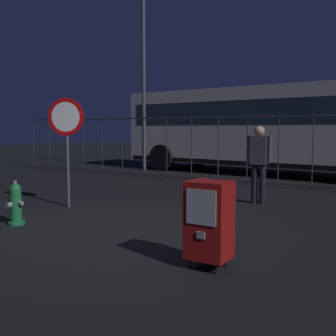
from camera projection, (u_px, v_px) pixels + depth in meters
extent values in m
plane|color=black|center=(114.00, 228.00, 6.62)|extent=(60.00, 60.00, 0.00)
cylinder|color=#1E7238|center=(16.00, 223.00, 6.87)|extent=(0.28, 0.28, 0.05)
cylinder|color=#1E7238|center=(16.00, 205.00, 6.84)|extent=(0.19, 0.19, 0.55)
sphere|color=#1E7238|center=(15.00, 189.00, 6.81)|extent=(0.19, 0.19, 0.19)
cylinder|color=gray|center=(15.00, 182.00, 6.80)|extent=(0.06, 0.06, 0.05)
cylinder|color=gray|center=(9.00, 205.00, 6.72)|extent=(0.09, 0.08, 0.09)
cylinder|color=gray|center=(11.00, 202.00, 6.90)|extent=(0.07, 0.07, 0.07)
cylinder|color=gray|center=(21.00, 203.00, 6.76)|extent=(0.07, 0.07, 0.07)
cylinder|color=black|center=(190.00, 264.00, 4.70)|extent=(0.04, 0.04, 0.12)
cylinder|color=black|center=(217.00, 269.00, 4.52)|extent=(0.04, 0.04, 0.12)
cylinder|color=black|center=(201.00, 257.00, 4.93)|extent=(0.04, 0.04, 0.12)
cylinder|color=black|center=(227.00, 262.00, 4.76)|extent=(0.04, 0.04, 0.12)
cube|color=#9E1411|center=(209.00, 220.00, 4.68)|extent=(0.48, 0.40, 0.90)
cube|color=#B2B7BF|center=(201.00, 207.00, 4.49)|extent=(0.36, 0.01, 0.40)
cube|color=gray|center=(201.00, 235.00, 4.52)|extent=(0.10, 0.02, 0.08)
cylinder|color=#4C4F54|center=(68.00, 154.00, 8.30)|extent=(0.06, 0.06, 2.20)
cylinder|color=red|center=(66.00, 117.00, 8.21)|extent=(0.71, 0.31, 0.76)
cylinder|color=white|center=(65.00, 117.00, 8.20)|extent=(0.56, 0.23, 0.60)
cylinder|color=black|center=(254.00, 184.00, 8.77)|extent=(0.14, 0.14, 0.85)
cylinder|color=black|center=(262.00, 184.00, 8.68)|extent=(0.14, 0.14, 0.85)
cube|color=#3F3F47|center=(259.00, 150.00, 8.66)|extent=(0.36, 0.20, 0.60)
sphere|color=tan|center=(260.00, 131.00, 8.62)|extent=(0.22, 0.22, 0.22)
cylinder|color=#3F3F47|center=(249.00, 149.00, 8.77)|extent=(0.09, 0.09, 0.55)
cylinder|color=#3F3F47|center=(270.00, 149.00, 8.53)|extent=(0.09, 0.09, 0.55)
cube|color=#2D2D33|center=(248.00, 117.00, 11.44)|extent=(18.00, 0.04, 0.05)
cube|color=#2D2D33|center=(247.00, 182.00, 11.63)|extent=(18.00, 0.04, 0.05)
cylinder|color=#2D2D33|center=(34.00, 144.00, 16.27)|extent=(0.03, 0.03, 2.00)
cylinder|color=#2D2D33|center=(49.00, 144.00, 15.80)|extent=(0.03, 0.03, 2.00)
cylinder|color=#2D2D33|center=(66.00, 145.00, 15.33)|extent=(0.03, 0.03, 2.00)
cylinder|color=#2D2D33|center=(83.00, 145.00, 14.85)|extent=(0.03, 0.03, 2.00)
cylinder|color=#2D2D33|center=(102.00, 146.00, 14.38)|extent=(0.03, 0.03, 2.00)
cylinder|color=#2D2D33|center=(122.00, 146.00, 13.91)|extent=(0.03, 0.03, 2.00)
cylinder|color=#2D2D33|center=(144.00, 147.00, 13.43)|extent=(0.03, 0.03, 2.00)
cylinder|color=#2D2D33|center=(167.00, 148.00, 12.96)|extent=(0.03, 0.03, 2.00)
cylinder|color=#2D2D33|center=(191.00, 148.00, 12.48)|extent=(0.03, 0.03, 2.00)
cylinder|color=#2D2D33|center=(218.00, 149.00, 12.01)|extent=(0.03, 0.03, 2.00)
cylinder|color=#2D2D33|center=(247.00, 150.00, 11.54)|extent=(0.03, 0.03, 2.00)
cylinder|color=#2D2D33|center=(279.00, 151.00, 11.06)|extent=(0.03, 0.03, 2.00)
cylinder|color=#2D2D33|center=(313.00, 152.00, 10.59)|extent=(0.03, 0.03, 2.00)
cube|color=beige|center=(266.00, 127.00, 14.25)|extent=(10.69, 3.46, 2.65)
cube|color=#1E2838|center=(266.00, 113.00, 14.21)|extent=(10.06, 3.42, 0.80)
cube|color=black|center=(265.00, 161.00, 14.37)|extent=(10.48, 3.45, 0.16)
cylinder|color=black|center=(162.00, 158.00, 15.59)|extent=(1.02, 0.37, 1.00)
cylinder|color=black|center=(197.00, 154.00, 17.57)|extent=(1.02, 0.37, 1.00)
cylinder|color=black|center=(296.00, 154.00, 17.64)|extent=(1.02, 0.39, 1.00)
cylinder|color=black|center=(315.00, 152.00, 19.59)|extent=(1.02, 0.39, 1.00)
cylinder|color=#4C4F54|center=(144.00, 83.00, 15.44)|extent=(0.14, 0.14, 6.66)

